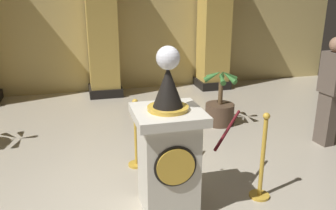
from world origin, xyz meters
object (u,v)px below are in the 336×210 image
at_px(potted_palm_right, 220,108).
at_px(pedestal_clock, 168,149).
at_px(stanchion_near, 262,169).
at_px(bystander_guest, 331,89).
at_px(stanchion_far, 136,143).

bearing_deg(potted_palm_right, pedestal_clock, -124.50).
relative_size(stanchion_near, bystander_guest, 0.62).
bearing_deg(stanchion_near, potted_palm_right, 78.74).
bearing_deg(pedestal_clock, bystander_guest, 20.31).
distance_m(stanchion_near, stanchion_far, 1.73).
height_order(stanchion_near, bystander_guest, bystander_guest).
xyz_separation_m(pedestal_clock, stanchion_near, (1.11, -0.07, -0.35)).
relative_size(stanchion_far, bystander_guest, 0.57).
height_order(stanchion_near, stanchion_far, stanchion_near).
xyz_separation_m(stanchion_near, potted_palm_right, (0.47, 2.38, -0.07)).
relative_size(potted_palm_right, bystander_guest, 0.61).
relative_size(stanchion_near, potted_palm_right, 1.02).
distance_m(stanchion_far, potted_palm_right, 2.14).
distance_m(pedestal_clock, bystander_guest, 3.06).
xyz_separation_m(stanchion_far, bystander_guest, (3.04, -0.02, 0.57)).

